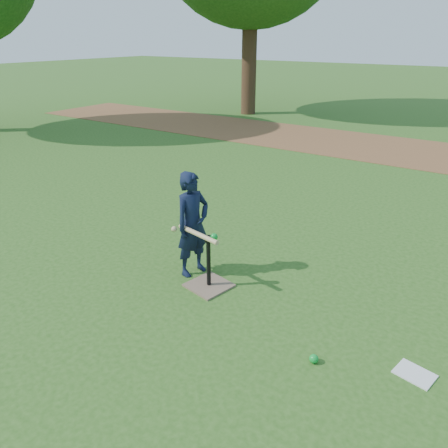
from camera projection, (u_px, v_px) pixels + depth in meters
The scene contains 7 objects.
ground at pixel (243, 294), 4.73m from camera, with size 80.00×80.00×0.00m, color #285116.
dirt_strip at pixel (409, 152), 10.41m from camera, with size 24.00×3.00×0.01m, color brown.
child at pixel (193, 224), 4.92m from camera, with size 0.45×0.29×1.23m, color black.
wiffle_ball_ground at pixel (314, 359), 3.73m from camera, with size 0.08×0.08×0.08m, color #0D992F.
clipboard at pixel (415, 374), 3.61m from camera, with size 0.30×0.23×0.01m, color white.
batting_tee at pixel (209, 278), 4.83m from camera, with size 0.51×0.51×0.61m.
swing_action at pixel (199, 234), 4.68m from camera, with size 0.63×0.18×0.08m.
Camera 1 is at (2.09, -3.45, 2.59)m, focal length 35.00 mm.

